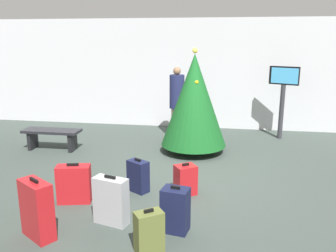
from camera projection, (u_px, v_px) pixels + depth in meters
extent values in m
plane|color=#38423D|center=(174.00, 177.00, 6.59)|extent=(16.00, 16.00, 0.00)
cube|color=silver|center=(194.00, 74.00, 10.03)|extent=(16.00, 0.20, 3.08)
cylinder|color=#4C3319|center=(193.00, 148.00, 8.04)|extent=(0.12, 0.12, 0.18)
cone|color=#14511E|center=(194.00, 100.00, 7.77)|extent=(1.46, 1.46, 2.04)
sphere|color=#F2D84C|center=(195.00, 50.00, 7.51)|extent=(0.12, 0.12, 0.12)
sphere|color=yellow|center=(184.00, 88.00, 7.85)|extent=(0.08, 0.08, 0.08)
sphere|color=red|center=(194.00, 73.00, 7.77)|extent=(0.08, 0.08, 0.08)
sphere|color=yellow|center=(197.00, 82.00, 7.47)|extent=(0.08, 0.08, 0.08)
sphere|color=silver|center=(196.00, 113.00, 8.33)|extent=(0.08, 0.08, 0.08)
sphere|color=silver|center=(179.00, 117.00, 8.26)|extent=(0.08, 0.08, 0.08)
cylinder|color=#333338|center=(281.00, 112.00, 8.99)|extent=(0.12, 0.12, 1.40)
cube|color=black|center=(284.00, 76.00, 8.77)|extent=(0.71, 0.37, 0.45)
cube|color=#4CB2F2|center=(285.00, 76.00, 8.73)|extent=(0.61, 0.28, 0.39)
cube|color=black|center=(52.00, 131.00, 8.11)|extent=(1.32, 0.44, 0.06)
cube|color=black|center=(33.00, 140.00, 8.24)|extent=(0.08, 0.35, 0.42)
cube|color=black|center=(73.00, 142.00, 8.09)|extent=(0.08, 0.35, 0.42)
cylinder|color=gray|center=(177.00, 123.00, 9.12)|extent=(0.28, 0.28, 0.79)
cylinder|color=#1E234C|center=(177.00, 92.00, 8.92)|extent=(0.45, 0.45, 0.85)
sphere|color=#8C6647|center=(177.00, 71.00, 8.79)|extent=(0.19, 0.19, 0.19)
cube|color=#59602D|center=(149.00, 232.00, 4.23)|extent=(0.39, 0.36, 0.52)
cube|color=black|center=(149.00, 211.00, 4.16)|extent=(0.11, 0.09, 0.04)
cube|color=#9EA0A5|center=(111.00, 201.00, 4.87)|extent=(0.52, 0.33, 0.67)
cube|color=black|center=(110.00, 177.00, 4.78)|extent=(0.17, 0.07, 0.04)
cube|color=#141938|center=(175.00, 210.00, 4.68)|extent=(0.39, 0.32, 0.61)
cube|color=black|center=(175.00, 187.00, 4.60)|extent=(0.13, 0.05, 0.04)
cube|color=#141938|center=(138.00, 176.00, 5.92)|extent=(0.41, 0.36, 0.54)
cube|color=black|center=(138.00, 160.00, 5.85)|extent=(0.12, 0.09, 0.04)
cube|color=#B2191E|center=(74.00, 184.00, 5.52)|extent=(0.56, 0.35, 0.60)
cube|color=black|center=(73.00, 165.00, 5.44)|extent=(0.18, 0.07, 0.04)
cube|color=#B2191E|center=(185.00, 180.00, 5.81)|extent=(0.42, 0.40, 0.50)
cube|color=black|center=(186.00, 164.00, 5.74)|extent=(0.11, 0.09, 0.04)
cube|color=#B2191E|center=(37.00, 210.00, 4.51)|extent=(0.55, 0.47, 0.77)
cube|color=black|center=(34.00, 180.00, 4.41)|extent=(0.17, 0.12, 0.04)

